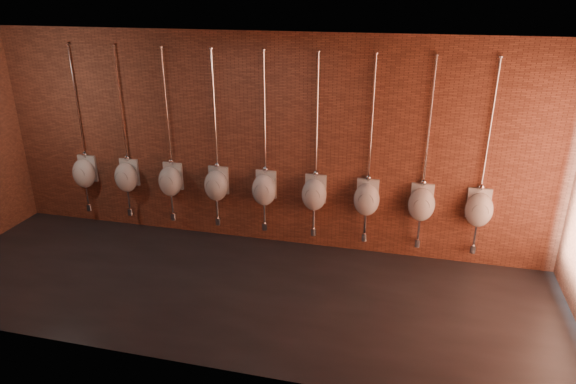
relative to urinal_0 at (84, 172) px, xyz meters
name	(u,v)px	position (x,y,z in m)	size (l,w,h in m)	color
ground	(235,289)	(3.05, -1.37, -0.92)	(8.50, 8.50, 0.00)	black
room_shell	(228,145)	(3.05, -1.37, 1.09)	(8.54, 3.04, 3.22)	black
urinal_0	(84,172)	(0.00, 0.00, 0.00)	(0.37, 0.33, 2.72)	silver
urinal_1	(126,176)	(0.77, 0.00, 0.00)	(0.37, 0.33, 2.72)	silver
urinal_2	(170,180)	(1.54, 0.00, 0.00)	(0.37, 0.33, 2.72)	silver
urinal_3	(216,184)	(2.31, 0.00, 0.00)	(0.37, 0.33, 2.72)	silver
urinal_4	(264,189)	(3.08, 0.00, 0.00)	(0.37, 0.33, 2.72)	silver
urinal_5	(314,193)	(3.85, 0.00, 0.00)	(0.37, 0.33, 2.72)	silver
urinal_6	(367,198)	(4.63, 0.00, 0.00)	(0.37, 0.33, 2.72)	silver
urinal_7	(422,203)	(5.40, 0.00, 0.00)	(0.37, 0.33, 2.72)	silver
urinal_8	(479,209)	(6.17, 0.00, 0.00)	(0.37, 0.33, 2.72)	silver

